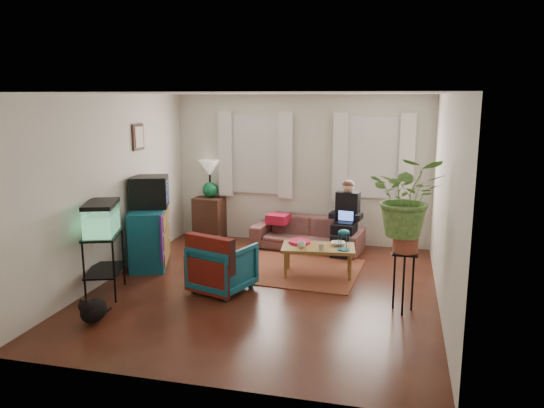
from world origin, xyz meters
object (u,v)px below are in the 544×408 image
(armchair, at_px, (223,265))
(coffee_table, at_px, (318,261))
(sofa, at_px, (307,228))
(dresser, at_px, (149,237))
(side_table, at_px, (211,217))
(plant_stand, at_px, (403,282))
(aquarium_stand, at_px, (105,264))

(armchair, xyz_separation_m, coffee_table, (1.14, 0.93, -0.15))
(sofa, xyz_separation_m, dresser, (-2.20, -1.45, 0.08))
(side_table, relative_size, plant_stand, 1.00)
(sofa, bearing_deg, armchair, -100.34)
(side_table, distance_m, plant_stand, 4.39)
(armchair, bearing_deg, aquarium_stand, 37.03)
(sofa, xyz_separation_m, aquarium_stand, (-2.21, -2.71, 0.05))
(dresser, height_order, plant_stand, dresser)
(side_table, relative_size, aquarium_stand, 0.92)
(aquarium_stand, xyz_separation_m, plant_stand, (3.81, 0.33, -0.03))
(armchair, bearing_deg, dresser, -9.39)
(armchair, bearing_deg, sofa, -90.12)
(side_table, distance_m, coffee_table, 2.78)
(armchair, bearing_deg, plant_stand, -165.21)
(side_table, xyz_separation_m, armchair, (1.11, -2.56, -0.01))
(sofa, xyz_separation_m, side_table, (-1.86, 0.34, 0.01))
(sofa, xyz_separation_m, coffee_table, (0.39, -1.29, -0.15))
(sofa, bearing_deg, aquarium_stand, -120.90)
(sofa, bearing_deg, side_table, 178.09)
(aquarium_stand, relative_size, coffee_table, 0.78)
(coffee_table, bearing_deg, side_table, 137.21)
(coffee_table, xyz_separation_m, plant_stand, (1.20, -1.08, 0.16))
(sofa, height_order, dresser, dresser)
(sofa, distance_m, plant_stand, 2.86)
(dresser, xyz_separation_m, aquarium_stand, (-0.01, -1.26, -0.04))
(sofa, distance_m, aquarium_stand, 3.50)
(aquarium_stand, height_order, coffee_table, aquarium_stand)
(aquarium_stand, bearing_deg, coffee_table, 9.24)
(sofa, xyz_separation_m, armchair, (-0.75, -2.22, -0.00))
(aquarium_stand, bearing_deg, plant_stand, -14.34)
(coffee_table, distance_m, plant_stand, 1.63)
(sofa, height_order, aquarium_stand, aquarium_stand)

